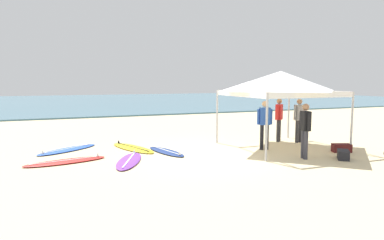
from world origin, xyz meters
The scene contains 14 objects.
ground_plane centered at (0.00, 0.00, 0.00)m, with size 80.00×80.00×0.00m, color beige.
sea centered at (0.00, 31.08, 0.05)m, with size 80.00×36.00×0.10m, color teal.
canopy_tent centered at (2.61, 0.18, 2.39)m, with size 3.48×3.48×2.75m.
surfboard_navy centered at (-1.47, 0.84, 0.04)m, with size 1.00×2.11×0.19m.
surfboard_blue centered at (-4.54, 2.44, 0.04)m, with size 2.31×1.94×0.19m.
surfboard_yellow centered at (-2.38, 1.89, 0.04)m, with size 1.42×2.54×0.19m.
surfboard_red centered at (-4.67, 0.56, 0.04)m, with size 2.45×1.11×0.19m.
surfboard_purple centered at (-2.92, -0.05, 0.04)m, with size 1.45×2.39×0.19m.
person_blue centered at (1.87, 0.03, 0.99)m, with size 0.53×0.31×1.71m.
person_red centered at (3.34, 1.23, 0.99)m, with size 0.44×0.40×1.71m.
person_grey centered at (3.93, 0.75, 0.99)m, with size 0.54×0.27×1.71m.
person_black centered at (2.22, -1.66, 0.99)m, with size 0.30×0.54×1.71m.
gear_bag_near_tent centered at (3.28, -2.18, 0.14)m, with size 0.60×0.32×0.28m, color #232328.
gear_bag_by_pole centered at (4.07, -1.32, 0.14)m, with size 0.60×0.32×0.28m, color #4C1919.
Camera 1 is at (-5.02, -10.27, 2.41)m, focal length 32.84 mm.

